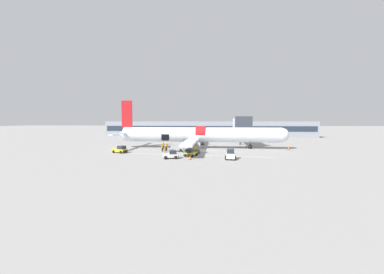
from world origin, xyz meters
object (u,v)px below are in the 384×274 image
object	(u,v)px
ground_crew_supervisor	(162,147)
baggage_tug_lead	(171,155)
suitcase_on_tarmac_upright	(164,151)
baggage_tug_spare	(231,155)
ground_crew_loader_a	(196,149)
ground_crew_loader_b	(194,147)
baggage_cart_loading	(177,149)
baggage_tug_rear	(120,150)
airplane	(198,135)
ground_crew_driver	(163,146)
ground_crew_helper	(166,146)
baggage_tug_mid	(190,153)

from	to	relation	value
ground_crew_supervisor	baggage_tug_lead	bearing A→B (deg)	-68.78
suitcase_on_tarmac_upright	baggage_tug_spare	bearing A→B (deg)	-29.31
baggage_tug_lead	baggage_tug_spare	distance (m)	9.68
ground_crew_loader_a	ground_crew_loader_b	distance (m)	4.05
baggage_tug_spare	ground_crew_loader_b	distance (m)	11.77
baggage_tug_lead	baggage_cart_loading	distance (m)	8.93
ground_crew_loader_b	baggage_tug_spare	bearing A→B (deg)	-54.29
baggage_tug_rear	baggage_tug_spare	xyz separation A→B (m)	(20.75, -5.58, 0.09)
airplane	ground_crew_supervisor	size ratio (longest dim) A/B	25.26
ground_crew_driver	ground_crew_supervisor	distance (m)	2.75
ground_crew_helper	baggage_tug_spare	bearing A→B (deg)	-36.11
baggage_cart_loading	ground_crew_driver	distance (m)	4.42
ground_crew_loader_b	ground_crew_helper	world-z (taller)	ground_crew_helper
baggage_tug_lead	ground_crew_driver	bearing A→B (deg)	108.57
baggage_tug_rear	ground_crew_loader_b	xyz separation A→B (m)	(13.88, 3.98, 0.22)
baggage_tug_mid	baggage_tug_rear	distance (m)	14.34
ground_crew_driver	airplane	bearing A→B (deg)	26.99
baggage_tug_lead	baggage_tug_rear	bearing A→B (deg)	151.60
baggage_tug_lead	baggage_tug_mid	size ratio (longest dim) A/B	0.93
suitcase_on_tarmac_upright	baggage_cart_loading	bearing A→B (deg)	33.50
baggage_tug_rear	baggage_cart_loading	size ratio (longest dim) A/B	0.90
ground_crew_loader_a	ground_crew_driver	size ratio (longest dim) A/B	1.00
ground_crew_helper	baggage_cart_loading	bearing A→B (deg)	-12.94
baggage_tug_mid	ground_crew_loader_b	bearing A→B (deg)	90.85
ground_crew_driver	ground_crew_loader_a	bearing A→B (deg)	-36.78
airplane	baggage_cart_loading	xyz separation A→B (m)	(-3.81, -6.39, -2.38)
ground_crew_supervisor	ground_crew_driver	bearing A→B (deg)	99.38
baggage_cart_loading	ground_crew_supervisor	xyz separation A→B (m)	(-3.07, -0.06, 0.23)
baggage_tug_mid	ground_crew_loader_a	xyz separation A→B (m)	(0.67, 3.18, 0.32)
baggage_tug_spare	ground_crew_loader_b	world-z (taller)	baggage_tug_spare
baggage_tug_mid	baggage_tug_rear	xyz separation A→B (m)	(-13.98, 3.18, 0.03)
ground_crew_supervisor	ground_crew_helper	distance (m)	0.93
ground_crew_loader_b	baggage_tug_mid	bearing A→B (deg)	-89.15
baggage_tug_lead	baggage_tug_mid	distance (m)	4.04
ground_crew_supervisor	baggage_tug_spare	bearing A→B (deg)	-32.82
baggage_tug_spare	baggage_cart_loading	size ratio (longest dim) A/B	0.83
ground_crew_driver	ground_crew_supervisor	xyz separation A→B (m)	(0.45, -2.71, -0.08)
baggage_tug_rear	ground_crew_helper	distance (m)	9.03
suitcase_on_tarmac_upright	baggage_tug_lead	bearing A→B (deg)	-69.72
ground_crew_helper	suitcase_on_tarmac_upright	bearing A→B (deg)	-89.25
airplane	baggage_tug_mid	distance (m)	12.74
baggage_tug_lead	suitcase_on_tarmac_upright	size ratio (longest dim) A/B	3.58
suitcase_on_tarmac_upright	ground_crew_supervisor	bearing A→B (deg)	115.67
ground_crew_driver	baggage_tug_lead	bearing A→B (deg)	-71.43
airplane	baggage_tug_lead	world-z (taller)	airplane
ground_crew_loader_b	suitcase_on_tarmac_upright	world-z (taller)	ground_crew_loader_b
baggage_tug_spare	ground_crew_driver	bearing A→B (deg)	140.53
airplane	baggage_tug_lead	distance (m)	15.87
baggage_tug_rear	baggage_tug_spare	distance (m)	21.49
airplane	ground_crew_helper	bearing A→B (deg)	-136.67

